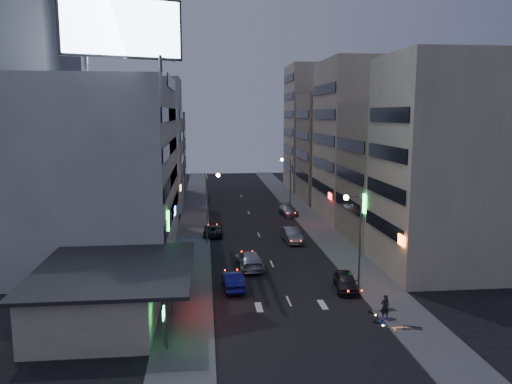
{
  "coord_description": "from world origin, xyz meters",
  "views": [
    {
      "loc": [
        -6.47,
        -33.2,
        14.71
      ],
      "look_at": [
        -0.96,
        19.98,
        6.28
      ],
      "focal_mm": 35.0,
      "sensor_mm": 36.0,
      "label": 1
    }
  ],
  "objects": [
    {
      "name": "far_right_a",
      "position": [
        15.5,
        50.0,
        9.0
      ],
      "size": [
        11.0,
        12.0,
        18.0
      ],
      "primitive_type": "cube",
      "color": "gray",
      "rests_on": "ground"
    },
    {
      "name": "grey_tower",
      "position": [
        -26.0,
        23.0,
        17.0
      ],
      "size": [
        10.0,
        14.0,
        34.0
      ],
      "primitive_type": "cube",
      "color": "gray",
      "rests_on": "ground"
    },
    {
      "name": "white_building",
      "position": [
        -17.0,
        20.0,
        9.0
      ],
      "size": [
        14.0,
        24.0,
        18.0
      ],
      "primitive_type": "cube",
      "color": "silver",
      "rests_on": "ground"
    },
    {
      "name": "far_right_b",
      "position": [
        16.0,
        64.0,
        12.0
      ],
      "size": [
        12.0,
        12.0,
        24.0
      ],
      "primitive_type": "cube",
      "color": "beige",
      "rests_on": "ground"
    },
    {
      "name": "shophouse_mid",
      "position": [
        15.5,
        22.0,
        8.0
      ],
      "size": [
        11.0,
        12.0,
        16.0
      ],
      "primitive_type": "cube",
      "color": "gray",
      "rests_on": "ground"
    },
    {
      "name": "road_car_silver",
      "position": [
        -2.32,
        12.88,
        0.82
      ],
      "size": [
        2.55,
        5.72,
        1.63
      ],
      "primitive_type": "imported",
      "rotation": [
        0.0,
        0.0,
        3.19
      ],
      "color": "#A9AAB2",
      "rests_on": "ground"
    },
    {
      "name": "shophouse_far",
      "position": [
        15.0,
        35.0,
        11.0
      ],
      "size": [
        10.0,
        14.0,
        22.0
      ],
      "primitive_type": "cube",
      "color": "beige",
      "rests_on": "ground"
    },
    {
      "name": "food_court",
      "position": [
        -13.9,
        2.0,
        1.98
      ],
      "size": [
        11.0,
        13.0,
        3.88
      ],
      "color": "beige",
      "rests_on": "ground"
    },
    {
      "name": "far_left_a",
      "position": [
        -15.5,
        45.0,
        10.0
      ],
      "size": [
        11.0,
        10.0,
        20.0
      ],
      "primitive_type": "cube",
      "color": "silver",
      "rests_on": "ground"
    },
    {
      "name": "ground",
      "position": [
        0.0,
        0.0,
        0.0
      ],
      "size": [
        180.0,
        180.0,
        0.0
      ],
      "primitive_type": "plane",
      "color": "black",
      "rests_on": "ground"
    },
    {
      "name": "parked_car_left",
      "position": [
        -5.6,
        26.19,
        0.67
      ],
      "size": [
        2.4,
        4.9,
        1.34
      ],
      "primitive_type": "imported",
      "rotation": [
        0.0,
        0.0,
        3.1
      ],
      "color": "#26272B",
      "rests_on": "ground"
    },
    {
      "name": "sidewalk_left",
      "position": [
        -8.0,
        30.0,
        0.06
      ],
      "size": [
        4.0,
        120.0,
        0.12
      ],
      "primitive_type": "cube",
      "color": "#4C4C4F",
      "rests_on": "ground"
    },
    {
      "name": "scooter_blue",
      "position": [
        6.8,
        -0.07,
        0.74
      ],
      "size": [
        1.44,
        2.12,
        1.24
      ],
      "primitive_type": null,
      "rotation": [
        0.0,
        0.0,
        1.99
      ],
      "color": "navy",
      "rests_on": "sidewalk_right"
    },
    {
      "name": "scooter_black_b",
      "position": [
        7.54,
        1.54,
        0.71
      ],
      "size": [
        1.15,
        2.03,
        1.18
      ],
      "primitive_type": null,
      "rotation": [
        0.0,
        0.0,
        1.85
      ],
      "color": "black",
      "rests_on": "sidewalk_right"
    },
    {
      "name": "road_car_blue",
      "position": [
        -4.26,
        7.21,
        0.74
      ],
      "size": [
        1.85,
        4.61,
        1.49
      ],
      "primitive_type": "imported",
      "rotation": [
        0.0,
        0.0,
        3.2
      ],
      "color": "navy",
      "rests_on": "ground"
    },
    {
      "name": "billboard",
      "position": [
        -12.99,
        9.97,
        21.66
      ],
      "size": [
        9.52,
        3.75,
        6.2
      ],
      "rotation": [
        0.0,
        0.0,
        0.35
      ],
      "color": "#595B60",
      "rests_on": "white_building"
    },
    {
      "name": "far_left_b",
      "position": [
        -16.0,
        58.0,
        7.5
      ],
      "size": [
        12.0,
        10.0,
        15.0
      ],
      "primitive_type": "cube",
      "color": "gray",
      "rests_on": "ground"
    },
    {
      "name": "parked_car_right_mid",
      "position": [
        3.41,
        22.24,
        0.81
      ],
      "size": [
        2.06,
        5.03,
        1.62
      ],
      "primitive_type": "imported",
      "rotation": [
        0.0,
        0.0,
        0.07
      ],
      "color": "gray",
      "rests_on": "ground"
    },
    {
      "name": "street_lamp_left",
      "position": [
        -5.9,
        22.0,
        5.36
      ],
      "size": [
        1.6,
        0.44,
        8.02
      ],
      "color": "#595B60",
      "rests_on": "sidewalk_left"
    },
    {
      "name": "scooter_silver_b",
      "position": [
        6.88,
        1.47,
        0.65
      ],
      "size": [
        1.04,
        1.83,
        1.06
      ],
      "primitive_type": null,
      "rotation": [
        0.0,
        0.0,
        1.85
      ],
      "color": "#9D9EA4",
      "rests_on": "sidewalk_right"
    },
    {
      "name": "person",
      "position": [
        6.3,
        -0.18,
        0.98
      ],
      "size": [
        0.65,
        0.45,
        1.73
      ],
      "primitive_type": "imported",
      "rotation": [
        0.0,
        0.0,
        3.2
      ],
      "color": "black",
      "rests_on": "sidewalk_right"
    },
    {
      "name": "sidewalk_right",
      "position": [
        8.0,
        30.0,
        0.06
      ],
      "size": [
        4.0,
        120.0,
        0.12
      ],
      "primitive_type": "cube",
      "color": "#4C4C4F",
      "rests_on": "ground"
    },
    {
      "name": "street_lamp_right_near",
      "position": [
        5.9,
        6.0,
        5.36
      ],
      "size": [
        1.6,
        0.44,
        8.02
      ],
      "color": "#595B60",
      "rests_on": "sidewalk_right"
    },
    {
      "name": "parked_car_right_far",
      "position": [
        5.6,
        37.45,
        0.74
      ],
      "size": [
        2.56,
        5.26,
        1.48
      ],
      "primitive_type": "imported",
      "rotation": [
        0.0,
        0.0,
        0.1
      ],
      "color": "gray",
      "rests_on": "ground"
    },
    {
      "name": "scooter_black_a",
      "position": [
        8.29,
        -2.04,
        0.69
      ],
      "size": [
        1.28,
        1.97,
        1.15
      ],
      "primitive_type": null,
      "rotation": [
        0.0,
        0.0,
        1.19
      ],
      "color": "black",
      "rests_on": "sidewalk_right"
    },
    {
      "name": "scooter_silver_a",
      "position": [
        7.44,
        -1.85,
        0.67
      ],
      "size": [
        0.64,
        1.83,
        1.11
      ],
      "primitive_type": null,
      "rotation": [
        0.0,
        0.0,
        1.55
      ],
      "color": "#B6B7BE",
      "rests_on": "sidewalk_right"
    },
    {
      "name": "shophouse_near",
      "position": [
        15.0,
        10.5,
        10.0
      ],
      "size": [
        10.0,
        11.0,
        20.0
      ],
      "primitive_type": "cube",
      "color": "beige",
      "rests_on": "ground"
    },
    {
      "name": "parked_car_right_near",
      "position": [
        5.2,
        6.09,
        0.75
      ],
      "size": [
        2.33,
        4.58,
        1.49
      ],
      "primitive_type": "imported",
      "rotation": [
        0.0,
        0.0,
        -0.13
      ],
      "color": "#29282E",
      "rests_on": "ground"
    },
    {
      "name": "street_lamp_right_far",
      "position": [
        5.9,
        40.0,
        5.36
      ],
      "size": [
        1.6,
        0.44,
        8.02
      ],
      "color": "#595B60",
      "rests_on": "sidewalk_right"
    }
  ]
}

